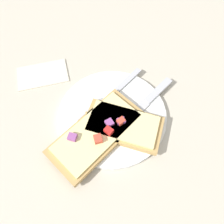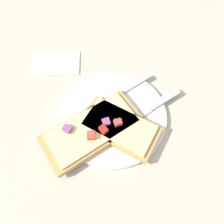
{
  "view_description": "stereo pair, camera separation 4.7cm",
  "coord_description": "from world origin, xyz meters",
  "px_view_note": "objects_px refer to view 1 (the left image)",
  "views": [
    {
      "loc": [
        -0.05,
        -0.21,
        0.43
      ],
      "look_at": [
        0.0,
        0.0,
        0.02
      ],
      "focal_mm": 35.0,
      "sensor_mm": 36.0,
      "label": 1
    },
    {
      "loc": [
        -0.01,
        -0.22,
        0.43
      ],
      "look_at": [
        0.0,
        0.0,
        0.02
      ],
      "focal_mm": 35.0,
      "sensor_mm": 36.0,
      "label": 2
    }
  ],
  "objects_px": {
    "plate": "(112,115)",
    "knife": "(144,105)",
    "pizza_slice_corner": "(123,125)",
    "pizza_slice_main": "(97,133)",
    "fork": "(108,98)",
    "napkin": "(42,74)"
  },
  "relations": [
    {
      "from": "fork",
      "to": "pizza_slice_corner",
      "type": "distance_m",
      "value": 0.08
    },
    {
      "from": "napkin",
      "to": "pizza_slice_main",
      "type": "bearing_deg",
      "value": -63.91
    },
    {
      "from": "knife",
      "to": "pizza_slice_corner",
      "type": "relative_size",
      "value": 1.12
    },
    {
      "from": "pizza_slice_main",
      "to": "napkin",
      "type": "distance_m",
      "value": 0.22
    },
    {
      "from": "knife",
      "to": "pizza_slice_corner",
      "type": "distance_m",
      "value": 0.07
    },
    {
      "from": "plate",
      "to": "pizza_slice_corner",
      "type": "xyz_separation_m",
      "value": [
        0.01,
        -0.04,
        0.02
      ]
    },
    {
      "from": "plate",
      "to": "knife",
      "type": "distance_m",
      "value": 0.07
    },
    {
      "from": "knife",
      "to": "pizza_slice_corner",
      "type": "xyz_separation_m",
      "value": [
        -0.06,
        -0.04,
        0.01
      ]
    },
    {
      "from": "knife",
      "to": "pizza_slice_main",
      "type": "bearing_deg",
      "value": -10.91
    },
    {
      "from": "plate",
      "to": "fork",
      "type": "distance_m",
      "value": 0.04
    },
    {
      "from": "fork",
      "to": "pizza_slice_main",
      "type": "bearing_deg",
      "value": 27.82
    },
    {
      "from": "pizza_slice_corner",
      "to": "knife",
      "type": "bearing_deg",
      "value": 65.42
    },
    {
      "from": "napkin",
      "to": "pizza_slice_corner",
      "type": "bearing_deg",
      "value": -51.67
    },
    {
      "from": "plate",
      "to": "knife",
      "type": "relative_size",
      "value": 1.18
    },
    {
      "from": "knife",
      "to": "napkin",
      "type": "xyz_separation_m",
      "value": [
        -0.21,
        0.15,
        -0.01
      ]
    },
    {
      "from": "pizza_slice_main",
      "to": "pizza_slice_corner",
      "type": "bearing_deg",
      "value": 151.74
    },
    {
      "from": "napkin",
      "to": "knife",
      "type": "bearing_deg",
      "value": -35.55
    },
    {
      "from": "plate",
      "to": "pizza_slice_corner",
      "type": "bearing_deg",
      "value": -68.88
    },
    {
      "from": "pizza_slice_main",
      "to": "napkin",
      "type": "height_order",
      "value": "pizza_slice_main"
    },
    {
      "from": "plate",
      "to": "knife",
      "type": "xyz_separation_m",
      "value": [
        0.07,
        0.0,
        0.01
      ]
    },
    {
      "from": "plate",
      "to": "napkin",
      "type": "relative_size",
      "value": 1.96
    },
    {
      "from": "fork",
      "to": "pizza_slice_main",
      "type": "xyz_separation_m",
      "value": [
        -0.04,
        -0.08,
        0.01
      ]
    }
  ]
}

